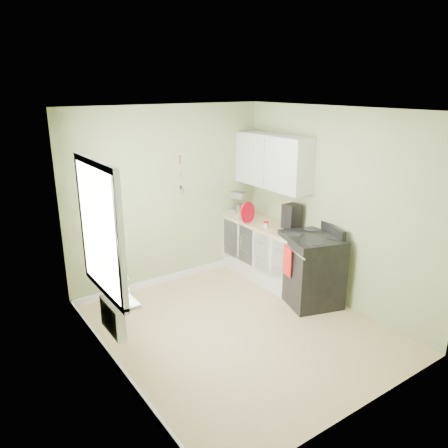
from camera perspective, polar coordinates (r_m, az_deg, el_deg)
floor at (r=5.71m, az=2.05°, el=-13.63°), size 3.20×3.60×0.02m
ceiling at (r=4.88m, az=2.41°, el=14.80°), size 3.20×3.60×0.02m
wall_back at (r=6.61m, az=-7.26°, el=3.51°), size 3.20×0.02×2.70m
wall_left at (r=4.41m, az=-14.80°, el=-4.28°), size 0.02×3.60×2.70m
wall_right at (r=6.20m, az=14.22°, el=2.14°), size 0.02×3.60×2.70m
base_cabinets at (r=6.94m, az=5.76°, el=-3.67°), size 0.60×1.60×0.87m
countertop at (r=6.78m, az=5.82°, el=-0.10°), size 0.64×1.60×0.04m
upper_cabinets at (r=6.72m, az=6.40°, el=8.13°), size 0.35×1.40×0.80m
window at (r=4.62m, az=-15.99°, el=-0.73°), size 0.06×1.14×1.44m
window_sill at (r=4.89m, az=-14.52°, el=-8.05°), size 0.18×1.14×0.04m
radiator at (r=4.99m, az=-14.34°, el=-11.76°), size 0.12×0.50×0.35m
wall_utensils at (r=6.62m, az=-5.68°, el=5.51°), size 0.02×0.14×0.58m
stove at (r=6.27m, az=11.27°, el=-5.72°), size 0.92×0.97×1.11m
stand_mixer at (r=7.25m, az=1.68°, el=2.74°), size 0.29×0.37×0.41m
kettle at (r=6.85m, az=2.49°, el=1.21°), size 0.20×0.12×0.20m
coffee_maker at (r=6.54m, az=8.80°, el=0.87°), size 0.22×0.24×0.37m
red_tray at (r=6.75m, az=3.11°, el=1.52°), size 0.34×0.14×0.33m
jar at (r=6.57m, az=5.49°, el=-0.10°), size 0.08×0.08×0.09m
plant_a at (r=4.51m, az=-12.96°, el=-7.57°), size 0.21×0.20×0.33m
plant_b at (r=4.86m, az=-14.80°, el=-5.83°), size 0.19×0.21×0.33m
plant_c at (r=5.16m, az=-16.04°, el=-4.91°), size 0.15×0.15×0.27m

